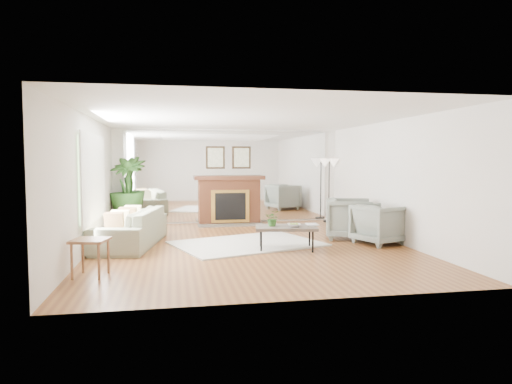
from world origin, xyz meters
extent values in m
plane|color=brown|center=(0.00, 0.00, 0.00)|extent=(7.00, 7.00, 0.00)
cube|color=silver|center=(-2.99, 0.00, 1.25)|extent=(0.02, 7.00, 2.50)
cube|color=silver|center=(2.99, 0.00, 1.25)|extent=(0.02, 7.00, 2.50)
cube|color=silver|center=(0.00, 3.49, 1.25)|extent=(6.00, 0.02, 2.50)
cube|color=silver|center=(0.00, 3.47, 1.25)|extent=(5.40, 0.04, 2.40)
cube|color=#B2E09E|center=(-2.96, 0.40, 1.35)|extent=(0.04, 2.40, 1.50)
cube|color=brown|center=(0.00, 3.28, 0.60)|extent=(1.60, 0.40, 1.20)
cube|color=gold|center=(0.00, 3.07, 0.48)|extent=(1.00, 0.04, 0.85)
cube|color=black|center=(0.00, 3.05, 0.48)|extent=(0.80, 0.04, 0.70)
cube|color=#575045|center=(0.00, 2.93, 0.01)|extent=(1.70, 0.55, 0.03)
cube|color=#4D2619|center=(0.00, 3.26, 1.22)|extent=(1.85, 0.46, 0.10)
cube|color=black|center=(-0.35, 3.43, 1.75)|extent=(0.50, 0.04, 0.60)
cube|color=black|center=(0.35, 3.43, 1.75)|extent=(0.50, 0.04, 0.60)
cube|color=silver|center=(-0.02, 0.23, 0.01)|extent=(3.23, 2.75, 0.03)
cube|color=#575045|center=(0.60, -0.48, 0.42)|extent=(1.22, 0.84, 0.06)
cylinder|color=black|center=(0.10, -0.63, 0.20)|extent=(0.03, 0.03, 0.39)
cylinder|color=black|center=(1.03, -0.79, 0.20)|extent=(0.03, 0.03, 0.39)
cylinder|color=black|center=(0.18, -0.17, 0.20)|extent=(0.03, 0.03, 0.39)
cylinder|color=black|center=(1.11, -0.33, 0.20)|extent=(0.03, 0.03, 0.39)
imported|color=gray|center=(-2.29, 0.52, 0.36)|extent=(1.37, 2.57, 0.71)
imported|color=gray|center=(2.23, 0.50, 0.43)|extent=(1.20, 1.18, 0.87)
imported|color=gray|center=(2.60, -0.21, 0.40)|extent=(1.13, 1.11, 0.80)
cube|color=brown|center=(-2.65, -1.86, 0.53)|extent=(0.57, 0.57, 0.04)
cylinder|color=brown|center=(-2.88, -2.01, 0.26)|extent=(0.04, 0.04, 0.52)
cylinder|color=brown|center=(-2.50, -2.09, 0.26)|extent=(0.04, 0.04, 0.52)
cylinder|color=brown|center=(-2.80, -1.63, 0.26)|extent=(0.04, 0.04, 0.52)
cylinder|color=brown|center=(-2.42, -1.71, 0.26)|extent=(0.04, 0.04, 0.52)
cylinder|color=black|center=(-2.60, 3.10, 0.18)|extent=(0.51, 0.51, 0.37)
imported|color=#2F5720|center=(-2.60, 3.10, 1.01)|extent=(1.09, 1.09, 1.51)
cylinder|color=black|center=(2.70, 3.10, 0.02)|extent=(0.29, 0.29, 0.04)
cylinder|color=black|center=(2.70, 3.10, 0.83)|extent=(0.03, 0.03, 1.66)
cone|color=silver|center=(2.58, 3.10, 1.61)|extent=(0.31, 0.31, 0.23)
cone|color=silver|center=(2.82, 3.10, 1.61)|extent=(0.31, 0.31, 0.23)
imported|color=#2F5720|center=(0.35, -0.45, 0.60)|extent=(0.32, 0.29, 0.30)
imported|color=brown|center=(0.72, -0.61, 0.48)|extent=(0.29, 0.29, 0.06)
imported|color=brown|center=(1.01, -0.44, 0.46)|extent=(0.23, 0.30, 0.02)
camera|label=1|loc=(-1.46, -8.67, 1.68)|focal=32.00mm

